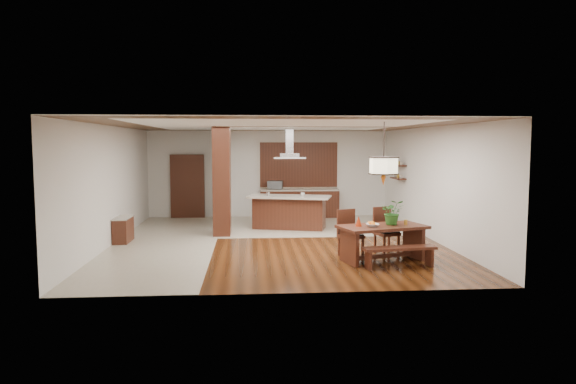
{
  "coord_description": "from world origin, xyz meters",
  "views": [
    {
      "loc": [
        -0.67,
        -12.71,
        2.45
      ],
      "look_at": [
        0.3,
        0.0,
        1.25
      ],
      "focal_mm": 32.0,
      "sensor_mm": 36.0,
      "label": 1
    }
  ],
  "objects": [
    {
      "name": "gold_ornament",
      "position": [
        2.63,
        -2.2,
        0.8
      ],
      "size": [
        0.08,
        0.08,
        0.1
      ],
      "primitive_type": "cylinder",
      "rotation": [
        0.0,
        0.0,
        -0.15
      ],
      "color": "gold",
      "rests_on": "dining_table"
    },
    {
      "name": "partition_pier",
      "position": [
        -1.4,
        1.2,
        1.45
      ],
      "size": [
        0.45,
        1.0,
        2.9
      ],
      "primitive_type": "cube",
      "color": "black",
      "rests_on": "ground"
    },
    {
      "name": "partition_stub",
      "position": [
        -1.4,
        3.3,
        1.45
      ],
      "size": [
        0.18,
        2.4,
        2.9
      ],
      "primitive_type": "cube",
      "color": "silver",
      "rests_on": "ground"
    },
    {
      "name": "island_cup",
      "position": [
        0.87,
        1.86,
        1.01
      ],
      "size": [
        0.13,
        0.13,
        0.09
      ],
      "primitive_type": "imported",
      "rotation": [
        0.0,
        0.0,
        0.09
      ],
      "color": "silver",
      "rests_on": "kitchen_island"
    },
    {
      "name": "dining_bench",
      "position": [
        2.29,
        -2.91,
        0.21
      ],
      "size": [
        1.52,
        0.52,
        0.42
      ],
      "primitive_type": null,
      "rotation": [
        0.0,
        0.0,
        0.13
      ],
      "color": "black",
      "rests_on": "ground"
    },
    {
      "name": "range_hood",
      "position": [
        0.48,
        1.93,
        2.46
      ],
      "size": [
        0.9,
        0.55,
        0.87
      ],
      "primitive_type": null,
      "color": "silver",
      "rests_on": "room_shell"
    },
    {
      "name": "tile_hallway",
      "position": [
        -2.75,
        0.0,
        0.01
      ],
      "size": [
        2.5,
        9.0,
        0.01
      ],
      "primitive_type": "cube",
      "color": "#B7AD98",
      "rests_on": "ground"
    },
    {
      "name": "soffit_band",
      "position": [
        0.0,
        0.0,
        2.88
      ],
      "size": [
        8.0,
        9.0,
        0.02
      ],
      "primitive_type": "cube",
      "color": "#351F0D",
      "rests_on": "room_shell"
    },
    {
      "name": "kitchen_window",
      "position": [
        1.0,
        4.46,
        1.75
      ],
      "size": [
        2.6,
        0.08,
        1.5
      ],
      "primitive_type": "cube",
      "color": "olive",
      "rests_on": "room_shell"
    },
    {
      "name": "dining_chair_right",
      "position": [
        2.38,
        -1.63,
        0.52
      ],
      "size": [
        0.58,
        0.58,
        1.04
      ],
      "primitive_type": null,
      "rotation": [
        0.0,
        0.0,
        0.33
      ],
      "color": "black",
      "rests_on": "ground"
    },
    {
      "name": "hallway_doorway",
      "position": [
        -2.7,
        4.4,
        1.05
      ],
      "size": [
        1.1,
        0.2,
        2.1
      ],
      "primitive_type": "cube",
      "color": "black",
      "rests_on": "ground"
    },
    {
      "name": "napkin_cone",
      "position": [
        1.59,
        -2.35,
        0.85
      ],
      "size": [
        0.15,
        0.15,
        0.21
      ],
      "primitive_type": "cone",
      "rotation": [
        0.0,
        0.0,
        -0.1
      ],
      "color": "#AE2B0C",
      "rests_on": "dining_table"
    },
    {
      "name": "rear_counter",
      "position": [
        1.0,
        4.2,
        0.48
      ],
      "size": [
        2.6,
        0.62,
        0.95
      ],
      "color": "black",
      "rests_on": "ground"
    },
    {
      "name": "room_shell",
      "position": [
        0.0,
        0.0,
        2.06
      ],
      "size": [
        9.0,
        9.04,
        2.92
      ],
      "color": "#321809",
      "rests_on": "ground"
    },
    {
      "name": "dining_table",
      "position": [
        2.11,
        -2.29,
        0.55
      ],
      "size": [
        1.98,
        1.37,
        0.75
      ],
      "rotation": [
        0.0,
        0.0,
        0.29
      ],
      "color": "black",
      "rests_on": "ground"
    },
    {
      "name": "hallway_console",
      "position": [
        -3.81,
        0.2,
        0.32
      ],
      "size": [
        0.37,
        0.88,
        0.63
      ],
      "primitive_type": "cube",
      "color": "black",
      "rests_on": "ground"
    },
    {
      "name": "shelf_upper",
      "position": [
        3.87,
        2.6,
        1.8
      ],
      "size": [
        0.26,
        0.9,
        0.04
      ],
      "primitive_type": "cube",
      "color": "black",
      "rests_on": "room_shell"
    },
    {
      "name": "foliage_plant",
      "position": [
        2.35,
        -2.19,
        1.01
      ],
      "size": [
        0.54,
        0.49,
        0.53
      ],
      "primitive_type": "imported",
      "rotation": [
        0.0,
        0.0,
        -0.18
      ],
      "color": "#286822",
      "rests_on": "dining_table"
    },
    {
      "name": "tile_kitchen",
      "position": [
        1.25,
        2.5,
        0.01
      ],
      "size": [
        5.5,
        4.0,
        0.01
      ],
      "primitive_type": "cube",
      "color": "#B7AD98",
      "rests_on": "ground"
    },
    {
      "name": "shelf_lower",
      "position": [
        3.87,
        2.6,
        1.4
      ],
      "size": [
        0.26,
        0.9,
        0.04
      ],
      "primitive_type": "cube",
      "color": "black",
      "rests_on": "room_shell"
    },
    {
      "name": "dining_chair_left",
      "position": [
        1.52,
        -1.89,
        0.51
      ],
      "size": [
        0.59,
        0.59,
        1.02
      ],
      "primitive_type": null,
      "rotation": [
        0.0,
        0.0,
        0.38
      ],
      "color": "black",
      "rests_on": "ground"
    },
    {
      "name": "kitchen_island",
      "position": [
        0.48,
        1.93,
        0.49
      ],
      "size": [
        2.51,
        1.6,
        0.96
      ],
      "rotation": [
        0.0,
        0.0,
        -0.27
      ],
      "color": "black",
      "rests_on": "ground"
    },
    {
      "name": "fruit_bowl",
      "position": [
        1.86,
        -2.44,
        0.78
      ],
      "size": [
        0.29,
        0.29,
        0.06
      ],
      "primitive_type": "imported",
      "rotation": [
        0.0,
        0.0,
        0.13
      ],
      "color": "beige",
      "rests_on": "dining_table"
    },
    {
      "name": "pendant_lantern",
      "position": [
        2.11,
        -2.29,
        2.25
      ],
      "size": [
        0.64,
        0.64,
        1.31
      ],
      "primitive_type": null,
      "color": "beige",
      "rests_on": "room_shell"
    },
    {
      "name": "microwave",
      "position": [
        0.19,
        4.21,
        1.09
      ],
      "size": [
        0.54,
        0.4,
        0.27
      ],
      "primitive_type": "imported",
      "rotation": [
        0.0,
        0.0,
        -0.13
      ],
      "color": "#B6B7BD",
      "rests_on": "rear_counter"
    }
  ]
}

